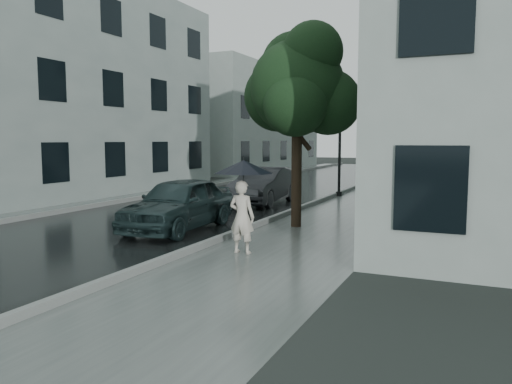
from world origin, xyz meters
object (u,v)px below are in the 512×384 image
at_px(lamp_post, 336,131).
at_px(car_near, 179,204).
at_px(street_tree, 298,87).
at_px(car_far, 263,185).
at_px(pedestrian, 242,217).

bearing_deg(lamp_post, car_near, -93.17).
height_order(street_tree, car_far, street_tree).
bearing_deg(street_tree, lamp_post, 97.27).
relative_size(pedestrian, car_near, 0.38).
distance_m(street_tree, car_far, 5.98).
distance_m(pedestrian, car_near, 3.36).
distance_m(lamp_post, car_far, 4.64).
distance_m(lamp_post, car_near, 10.12).
xyz_separation_m(pedestrian, car_far, (-2.89, 7.91, -0.10)).
relative_size(street_tree, car_near, 1.33).
distance_m(street_tree, car_near, 4.60).
height_order(pedestrian, car_far, pedestrian).
xyz_separation_m(lamp_post, car_near, (-1.73, -9.75, -2.10)).
relative_size(pedestrian, car_far, 0.37).
distance_m(pedestrian, street_tree, 4.86).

